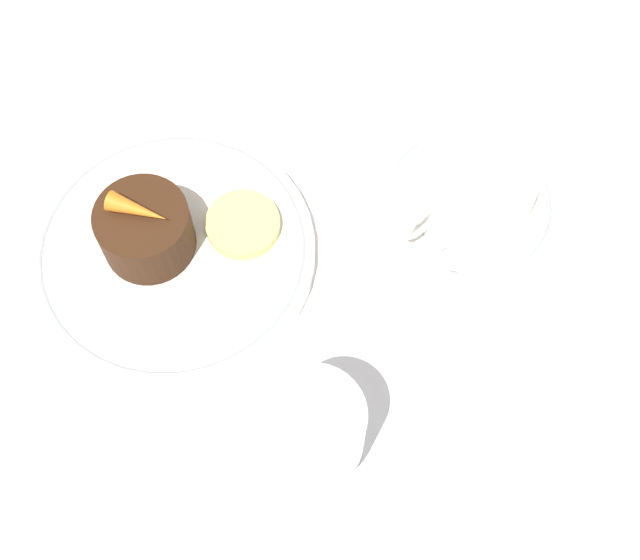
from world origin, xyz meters
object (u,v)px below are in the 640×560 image
at_px(dinner_plate, 174,253).
at_px(coffee_cup, 474,183).
at_px(fork, 352,182).
at_px(wine_glass, 313,431).
at_px(dessert_cake, 145,230).

xyz_separation_m(dinner_plate, coffee_cup, (-0.22, 0.12, 0.03)).
bearing_deg(coffee_cup, dinner_plate, -28.44).
bearing_deg(coffee_cup, fork, -53.10).
bearing_deg(dinner_plate, coffee_cup, 151.56).
distance_m(dinner_plate, wine_glass, 0.21).
relative_size(dinner_plate, dessert_cake, 3.11).
relative_size(coffee_cup, wine_glass, 1.17).
xyz_separation_m(fork, dessert_cake, (0.17, -0.05, 0.04)).
distance_m(coffee_cup, fork, 0.11).
xyz_separation_m(coffee_cup, dessert_cake, (0.23, -0.13, -0.00)).
bearing_deg(wine_glass, fork, -136.94).
bearing_deg(wine_glass, dessert_cake, -91.19).
relative_size(coffee_cup, dessert_cake, 1.70).
bearing_deg(dessert_cake, wine_glass, 88.81).
xyz_separation_m(coffee_cup, fork, (0.06, -0.08, -0.04)).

